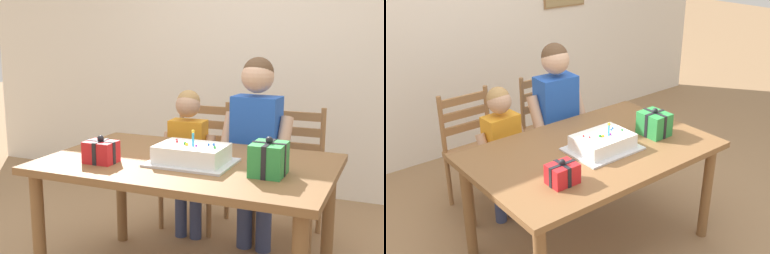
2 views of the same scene
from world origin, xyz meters
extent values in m
plane|color=#997551|center=(0.00, 0.00, 0.00)|extent=(20.00, 20.00, 0.00)
cube|color=silver|center=(0.00, 1.95, 1.30)|extent=(6.40, 0.08, 2.60)
cube|color=brown|center=(0.00, 0.00, 0.73)|extent=(1.55, 0.99, 0.04)
cylinder|color=brown|center=(0.70, -0.42, 0.36)|extent=(0.07, 0.07, 0.71)
cylinder|color=brown|center=(-0.70, 0.42, 0.36)|extent=(0.07, 0.07, 0.71)
cylinder|color=brown|center=(0.70, 0.42, 0.36)|extent=(0.07, 0.07, 0.71)
cube|color=silver|center=(0.04, -0.05, 0.76)|extent=(0.44, 0.34, 0.01)
cube|color=white|center=(0.04, -0.05, 0.81)|extent=(0.36, 0.26, 0.09)
cylinder|color=#33ADE5|center=(0.06, -0.08, 0.89)|extent=(0.01, 0.01, 0.07)
sphere|color=yellow|center=(0.06, -0.08, 0.93)|extent=(0.02, 0.02, 0.02)
sphere|color=purple|center=(0.08, -0.08, 0.86)|extent=(0.01, 0.01, 0.01)
sphere|color=green|center=(0.01, -0.06, 0.86)|extent=(0.02, 0.02, 0.02)
sphere|color=red|center=(-0.05, -0.04, 0.86)|extent=(0.01, 0.01, 0.01)
sphere|color=yellow|center=(0.02, -0.08, 0.86)|extent=(0.02, 0.02, 0.02)
sphere|color=blue|center=(0.15, -0.02, 0.86)|extent=(0.02, 0.02, 0.02)
sphere|color=green|center=(0.18, -0.08, 0.86)|extent=(0.01, 0.01, 0.01)
sphere|color=blue|center=(0.13, -0.03, 0.86)|extent=(0.01, 0.01, 0.01)
sphere|color=red|center=(-0.07, 0.00, 0.86)|extent=(0.01, 0.01, 0.01)
cube|color=red|center=(-0.41, -0.23, 0.81)|extent=(0.16, 0.13, 0.12)
cube|color=black|center=(-0.41, -0.23, 0.81)|extent=(0.17, 0.02, 0.12)
cube|color=black|center=(-0.41, -0.23, 0.81)|extent=(0.02, 0.13, 0.12)
sphere|color=black|center=(-0.41, -0.23, 0.88)|extent=(0.04, 0.04, 0.04)
cube|color=#2D8E42|center=(0.47, -0.10, 0.83)|extent=(0.16, 0.19, 0.16)
cube|color=black|center=(0.47, -0.10, 0.83)|extent=(0.17, 0.02, 0.16)
cube|color=black|center=(0.47, -0.10, 0.83)|extent=(0.02, 0.20, 0.16)
sphere|color=black|center=(0.47, -0.10, 0.92)|extent=(0.04, 0.04, 0.04)
cube|color=#996B42|center=(-0.35, 0.90, 0.45)|extent=(0.42, 0.42, 0.04)
cylinder|color=#996B42|center=(-0.16, 0.71, 0.21)|extent=(0.04, 0.04, 0.43)
cylinder|color=#996B42|center=(-0.54, 0.71, 0.21)|extent=(0.04, 0.04, 0.43)
cylinder|color=#996B42|center=(-0.16, 1.09, 0.21)|extent=(0.04, 0.04, 0.43)
cylinder|color=#996B42|center=(-0.54, 1.09, 0.21)|extent=(0.04, 0.04, 0.43)
cylinder|color=#996B42|center=(-0.16, 1.09, 0.70)|extent=(0.04, 0.04, 0.45)
cylinder|color=#996B42|center=(-0.54, 1.09, 0.70)|extent=(0.04, 0.04, 0.45)
cube|color=#996B42|center=(-0.35, 1.09, 0.63)|extent=(0.36, 0.03, 0.06)
cube|color=#996B42|center=(-0.35, 1.09, 0.74)|extent=(0.36, 0.03, 0.06)
cube|color=#996B42|center=(-0.35, 1.09, 0.85)|extent=(0.36, 0.03, 0.06)
cube|color=#996B42|center=(0.35, 0.90, 0.45)|extent=(0.42, 0.42, 0.04)
cylinder|color=#996B42|center=(0.54, 0.71, 0.21)|extent=(0.04, 0.04, 0.43)
cylinder|color=#996B42|center=(0.16, 0.71, 0.21)|extent=(0.04, 0.04, 0.43)
cylinder|color=#996B42|center=(0.54, 1.09, 0.21)|extent=(0.04, 0.04, 0.43)
cylinder|color=#996B42|center=(0.16, 1.09, 0.21)|extent=(0.04, 0.04, 0.43)
cylinder|color=#996B42|center=(0.54, 1.09, 0.70)|extent=(0.04, 0.04, 0.45)
cylinder|color=#996B42|center=(0.16, 1.09, 0.70)|extent=(0.04, 0.04, 0.45)
cube|color=#996B42|center=(0.35, 1.09, 0.63)|extent=(0.36, 0.03, 0.06)
cube|color=#996B42|center=(0.35, 1.09, 0.74)|extent=(0.36, 0.03, 0.06)
cube|color=#996B42|center=(0.35, 1.09, 0.85)|extent=(0.36, 0.03, 0.06)
cylinder|color=#38426B|center=(0.26, 0.64, 0.24)|extent=(0.10, 0.10, 0.48)
cylinder|color=#38426B|center=(0.12, 0.65, 0.24)|extent=(0.10, 0.10, 0.48)
cube|color=blue|center=(0.19, 0.64, 0.76)|extent=(0.31, 0.20, 0.55)
cylinder|color=tan|center=(0.38, 0.60, 0.74)|extent=(0.09, 0.23, 0.37)
cylinder|color=tan|center=(0.00, 0.62, 0.74)|extent=(0.09, 0.23, 0.37)
sphere|color=tan|center=(0.19, 0.64, 1.16)|extent=(0.21, 0.21, 0.21)
sphere|color=brown|center=(0.19, 0.65, 1.19)|extent=(0.20, 0.20, 0.20)
cylinder|color=#38426B|center=(-0.24, 0.65, 0.20)|extent=(0.08, 0.08, 0.40)
cylinder|color=#38426B|center=(-0.35, 0.64, 0.20)|extent=(0.08, 0.08, 0.40)
cube|color=orange|center=(-0.29, 0.64, 0.62)|extent=(0.25, 0.17, 0.45)
cylinder|color=tan|center=(-0.14, 0.62, 0.61)|extent=(0.08, 0.19, 0.30)
cylinder|color=tan|center=(-0.45, 0.60, 0.61)|extent=(0.08, 0.19, 0.30)
sphere|color=tan|center=(-0.29, 0.64, 0.95)|extent=(0.17, 0.17, 0.17)
sphere|color=#A87F4C|center=(-0.29, 0.65, 0.97)|extent=(0.16, 0.16, 0.16)
camera|label=1|loc=(1.05, -2.35, 1.43)|focal=45.79mm
camera|label=2|loc=(-1.76, -2.05, 2.09)|focal=44.02mm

